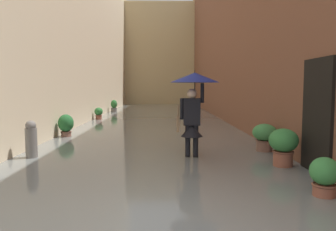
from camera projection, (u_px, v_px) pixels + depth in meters
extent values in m
plane|color=slate|center=(157.00, 120.00, 16.43)|extent=(66.22, 66.22, 0.00)
cube|color=slate|center=(157.00, 119.00, 16.43)|extent=(7.02, 32.49, 0.09)
cube|color=brown|center=(239.00, 22.00, 16.08)|extent=(1.80, 30.49, 9.64)
cube|color=black|center=(317.00, 119.00, 5.99)|extent=(0.08, 1.10, 2.20)
cube|color=tan|center=(160.00, 55.00, 30.11)|extent=(9.82, 1.80, 9.21)
cube|color=black|center=(188.00, 158.00, 7.51)|extent=(0.13, 0.25, 0.10)
cylinder|color=black|center=(188.00, 141.00, 7.48)|extent=(0.13, 0.13, 0.71)
cube|color=black|center=(196.00, 158.00, 7.50)|extent=(0.13, 0.25, 0.10)
cylinder|color=black|center=(196.00, 141.00, 7.47)|extent=(0.13, 0.13, 0.71)
cube|color=black|center=(192.00, 112.00, 7.42)|extent=(0.39, 0.24, 0.61)
cone|color=black|center=(192.00, 130.00, 7.45)|extent=(0.53, 0.53, 0.28)
sphere|color=#DBB293|center=(192.00, 94.00, 7.38)|extent=(0.22, 0.22, 0.22)
cylinder|color=black|center=(202.00, 93.00, 7.37)|extent=(0.09, 0.09, 0.44)
cylinder|color=black|center=(182.00, 109.00, 7.42)|extent=(0.09, 0.09, 0.48)
cylinder|color=black|center=(195.00, 88.00, 7.36)|extent=(0.02, 0.02, 0.47)
cone|color=navy|center=(195.00, 78.00, 7.34)|extent=(1.11, 1.11, 0.22)
cylinder|color=black|center=(195.00, 71.00, 7.33)|extent=(0.01, 0.01, 0.08)
cube|color=#8C6B4C|center=(178.00, 124.00, 7.44)|extent=(0.08, 0.28, 0.32)
torus|color=#8C6B4C|center=(178.00, 112.00, 7.41)|extent=(0.04, 0.30, 0.30)
cylinder|color=brown|center=(264.00, 148.00, 8.11)|extent=(0.38, 0.38, 0.35)
torus|color=brown|center=(264.00, 141.00, 8.09)|extent=(0.42, 0.42, 0.04)
ellipsoid|color=#428947|center=(265.00, 132.00, 8.07)|extent=(0.59, 0.59, 0.42)
cylinder|color=brown|center=(66.00, 136.00, 10.45)|extent=(0.31, 0.31, 0.24)
torus|color=brown|center=(66.00, 132.00, 10.44)|extent=(0.35, 0.35, 0.04)
ellipsoid|color=#23602D|center=(66.00, 123.00, 10.42)|extent=(0.49, 0.49, 0.56)
cylinder|color=#66605B|center=(114.00, 111.00, 20.39)|extent=(0.35, 0.35, 0.34)
torus|color=#56524E|center=(114.00, 108.00, 20.38)|extent=(0.38, 0.38, 0.04)
ellipsoid|color=#2D7033|center=(114.00, 104.00, 20.35)|extent=(0.39, 0.39, 0.52)
cylinder|color=brown|center=(283.00, 161.00, 6.57)|extent=(0.38, 0.38, 0.38)
torus|color=brown|center=(283.00, 152.00, 6.56)|extent=(0.42, 0.42, 0.04)
ellipsoid|color=#387F3D|center=(284.00, 140.00, 6.54)|extent=(0.58, 0.58, 0.47)
cylinder|color=brown|center=(324.00, 194.00, 4.77)|extent=(0.31, 0.31, 0.26)
torus|color=brown|center=(324.00, 185.00, 4.76)|extent=(0.35, 0.35, 0.04)
ellipsoid|color=#387F3D|center=(325.00, 171.00, 4.75)|extent=(0.43, 0.43, 0.41)
cylinder|color=brown|center=(99.00, 118.00, 15.90)|extent=(0.29, 0.29, 0.29)
torus|color=brown|center=(99.00, 115.00, 15.89)|extent=(0.33, 0.33, 0.04)
ellipsoid|color=#2D7033|center=(99.00, 111.00, 15.87)|extent=(0.40, 0.40, 0.38)
cylinder|color=slate|center=(31.00, 145.00, 7.35)|extent=(0.26, 0.26, 0.76)
sphere|color=slate|center=(31.00, 126.00, 7.31)|extent=(0.23, 0.23, 0.23)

